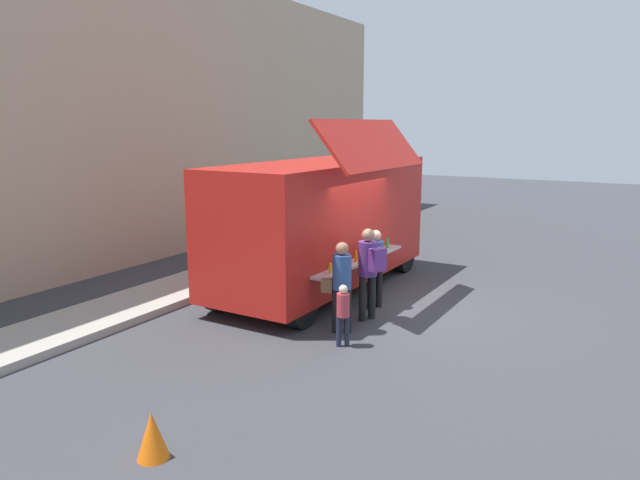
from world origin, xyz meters
name	(u,v)px	position (x,y,z in m)	size (l,w,h in m)	color
ground_plane	(395,307)	(0.00, 0.00, 0.00)	(60.00, 60.00, 0.00)	#38383D
curb_strip	(98,317)	(-3.59, 4.54, 0.07)	(28.00, 1.60, 0.15)	#9E998E
building_behind	(3,111)	(-2.59, 8.44, 3.94)	(32.00, 2.40, 7.88)	tan
food_truck_main	(323,221)	(0.41, 1.92, 1.56)	(6.20, 3.06, 3.74)	red
traffic_cone_orange	(152,435)	(-6.41, 0.23, 0.28)	(0.36, 0.36, 0.55)	orange
trash_bin	(316,233)	(4.09, 4.24, 0.47)	(0.60, 0.60, 0.94)	#305D39
customer_front_ordering	(375,262)	(-0.27, 0.34, 0.95)	(0.33, 0.33, 1.60)	black
customer_mid_with_backpack	(369,265)	(-1.01, 0.13, 1.07)	(0.47, 0.57, 1.75)	black
customer_rear_waiting	(341,280)	(-1.86, 0.27, 0.98)	(0.37, 0.53, 1.64)	black
child_near_queue	(343,310)	(-2.42, -0.07, 0.63)	(0.22, 0.22, 1.06)	#1F2537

